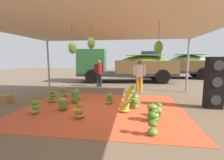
{
  "coord_description": "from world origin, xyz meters",
  "views": [
    {
      "loc": [
        1.07,
        -5.23,
        1.7
      ],
      "look_at": [
        0.21,
        1.02,
        0.87
      ],
      "focal_mm": 25.33,
      "sensor_mm": 36.0,
      "label": 1
    }
  ],
  "objects": [
    {
      "name": "banana_bunch_5",
      "position": [
        -1.95,
        -0.84,
        0.22
      ],
      "size": [
        0.34,
        0.34,
        0.48
      ],
      "color": "#6B9E38",
      "rests_on": "tarp_orange"
    },
    {
      "name": "banana_bunch_3",
      "position": [
        0.81,
        -0.3,
        0.19
      ],
      "size": [
        0.46,
        0.46,
        0.44
      ],
      "color": "gold",
      "rests_on": "tarp_orange"
    },
    {
      "name": "banana_bunch_7",
      "position": [
        0.17,
        0.57,
        0.2
      ],
      "size": [
        0.38,
        0.36,
        0.47
      ],
      "color": "#75A83D",
      "rests_on": "tarp_orange"
    },
    {
      "name": "banana_bunch_2",
      "position": [
        -1.25,
        -0.4,
        0.22
      ],
      "size": [
        0.43,
        0.44,
        0.48
      ],
      "color": "#477523",
      "rests_on": "tarp_orange"
    },
    {
      "name": "banana_bunch_9",
      "position": [
        1.81,
        -0.53,
        0.2
      ],
      "size": [
        0.32,
        0.33,
        0.44
      ],
      "color": "#518428",
      "rests_on": "tarp_orange"
    },
    {
      "name": "banana_bunch_12",
      "position": [
        0.91,
        0.86,
        0.25
      ],
      "size": [
        0.44,
        0.44,
        0.56
      ],
      "color": "#996628",
      "rests_on": "tarp_orange"
    },
    {
      "name": "banana_bunch_0",
      "position": [
        1.01,
        1.63,
        0.26
      ],
      "size": [
        0.34,
        0.34,
        0.59
      ],
      "color": "#518428",
      "rests_on": "tarp_orange"
    },
    {
      "name": "tent_canopy",
      "position": [
        0.0,
        -0.09,
        2.71
      ],
      "size": [
        8.0,
        7.0,
        2.8
      ],
      "color": "#9EA0A5",
      "rests_on": "ground"
    },
    {
      "name": "banana_bunch_4",
      "position": [
        -1.35,
        1.2,
        0.2
      ],
      "size": [
        0.42,
        0.39,
        0.46
      ],
      "color": "#75A83D",
      "rests_on": "tarp_orange"
    },
    {
      "name": "banana_bunch_10",
      "position": [
        1.11,
        0.19,
        0.23
      ],
      "size": [
        0.43,
        0.43,
        0.53
      ],
      "color": "#75A83D",
      "rests_on": "tarp_orange"
    },
    {
      "name": "banana_bunch_8",
      "position": [
        1.61,
        -0.94,
        0.23
      ],
      "size": [
        0.47,
        0.47,
        0.53
      ],
      "color": "#477523",
      "rests_on": "tarp_orange"
    },
    {
      "name": "banana_bunch_13",
      "position": [
        -0.46,
        -1.01,
        0.23
      ],
      "size": [
        0.38,
        0.39,
        0.51
      ],
      "color": "gold",
      "rests_on": "tarp_orange"
    },
    {
      "name": "worker_0",
      "position": [
        1.36,
        2.95,
        0.97
      ],
      "size": [
        0.61,
        0.37,
        1.65
      ],
      "color": "orange",
      "rests_on": "ground"
    },
    {
      "name": "tarp_orange",
      "position": [
        0.0,
        0.0,
        0.01
      ],
      "size": [
        5.47,
        4.35,
        0.01
      ],
      "primitive_type": "cube",
      "color": "#D1512D",
      "rests_on": "ground"
    },
    {
      "name": "banana_bunch_6",
      "position": [
        -2.12,
        0.52,
        0.22
      ],
      "size": [
        0.45,
        0.45,
        0.52
      ],
      "color": "#6B9E38",
      "rests_on": "tarp_orange"
    },
    {
      "name": "crate_1",
      "position": [
        -3.93,
        0.24,
        0.15
      ],
      "size": [
        0.49,
        0.39,
        0.3
      ],
      "primitive_type": "cube",
      "rotation": [
        0.0,
        0.0,
        -0.18
      ],
      "color": "olive",
      "rests_on": "ground"
    },
    {
      "name": "speaker_stack",
      "position": [
        3.84,
        0.58,
        0.89
      ],
      "size": [
        0.54,
        0.42,
        1.78
      ],
      "color": "black",
      "rests_on": "ground"
    },
    {
      "name": "banana_bunch_11",
      "position": [
        -2.09,
        1.49,
        0.21
      ],
      "size": [
        0.38,
        0.36,
        0.5
      ],
      "color": "#6B9E38",
      "rests_on": "tarp_orange"
    },
    {
      "name": "banana_bunch_1",
      "position": [
        1.51,
        -1.78,
        0.26
      ],
      "size": [
        0.26,
        0.27,
        0.59
      ],
      "color": "#60932D",
      "rests_on": "tarp_orange"
    },
    {
      "name": "cargo_truck_far",
      "position": [
        4.67,
        9.95,
        1.28
      ],
      "size": [
        6.19,
        2.95,
        2.4
      ],
      "color": "#2D2D2D",
      "rests_on": "ground"
    },
    {
      "name": "cargo_truck_main",
      "position": [
        0.35,
        6.74,
        1.26
      ],
      "size": [
        7.33,
        3.04,
        2.4
      ],
      "color": "#2D2D2D",
      "rests_on": "ground"
    },
    {
      "name": "banana_bunch_14",
      "position": [
        -1.17,
        0.47,
        0.24
      ],
      "size": [
        0.37,
        0.34,
        0.54
      ],
      "color": "#477523",
      "rests_on": "tarp_orange"
    },
    {
      "name": "ground_plane",
      "position": [
        0.0,
        3.0,
        0.0
      ],
      "size": [
        40.0,
        40.0,
        0.0
      ],
      "primitive_type": "plane",
      "color": "brown"
    },
    {
      "name": "worker_1",
      "position": [
        -1.03,
        4.26,
        0.96
      ],
      "size": [
        0.6,
        0.37,
        1.64
      ],
      "color": "#26262D",
      "rests_on": "ground"
    }
  ]
}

